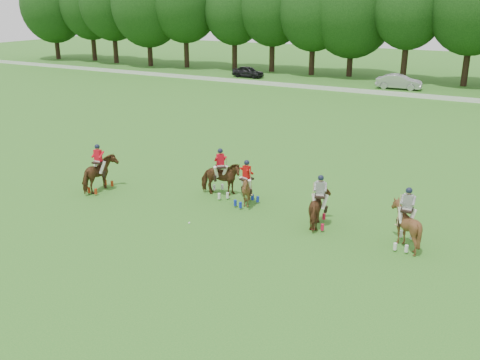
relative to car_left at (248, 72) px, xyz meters
The scene contains 11 objects.
ground 46.01m from the car_left, 67.50° to the right, with size 180.00×180.00×0.00m, color #277120.
tree_line 20.17m from the car_left, 17.24° to the left, with size 117.98×14.32×14.75m.
boundary_rail 18.18m from the car_left, 14.34° to the right, with size 120.00×0.10×0.44m, color white.
car_left is the anchor object (origin of this frame).
car_mid 18.39m from the car_left, ahead, with size 1.66×4.76×1.57m, color #AFAFB5.
polo_red_a 41.60m from the car_left, 72.49° to the right, with size 1.34×2.18×2.47m.
polo_red_b 41.51m from the car_left, 63.92° to the right, with size 2.29×2.27×2.44m.
polo_red_c 42.81m from the car_left, 62.12° to the right, with size 1.62×1.72×2.25m.
polo_stripe_a 45.30m from the car_left, 58.15° to the right, with size 1.40×2.09×2.33m.
polo_stripe_b 47.53m from the car_left, 54.52° to the right, with size 1.53×1.70×2.48m.
polo_ball 45.13m from the car_left, 65.31° to the right, with size 0.09×0.09×0.09m, color white.
Camera 1 is at (13.56, -16.30, 9.43)m, focal length 40.00 mm.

